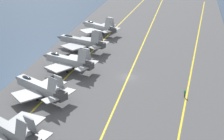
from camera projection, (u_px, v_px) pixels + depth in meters
name	position (u px, v px, depth m)	size (l,w,h in m)	color
ground_plane	(128.00, 79.00, 82.70)	(2000.00, 2000.00, 0.00)	#2D425B
carrier_deck	(128.00, 78.00, 82.62)	(213.20, 52.21, 0.40)	#4C4C4F
deck_stripe_foul_line	(189.00, 82.00, 79.65)	(191.88, 0.36, 0.01)	yellow
deck_stripe_centerline	(128.00, 77.00, 82.54)	(191.88, 0.36, 0.01)	yellow
deck_stripe_edge_line	(72.00, 72.00, 85.43)	(191.88, 0.36, 0.01)	yellow
parked_jet_nearest	(5.00, 128.00, 56.76)	(13.89, 16.56, 6.53)	gray
parked_jet_second	(39.00, 87.00, 71.70)	(12.47, 15.93, 6.37)	#93999E
parked_jet_third	(67.00, 61.00, 85.35)	(12.64, 15.76, 6.71)	#93999E
parked_jet_fourth	(80.00, 41.00, 99.34)	(12.81, 17.13, 6.77)	gray
parked_jet_fifth	(98.00, 27.00, 114.95)	(13.66, 15.12, 6.38)	#9EA3A8
crew_green_vest	(185.00, 93.00, 72.46)	(0.35, 0.43, 1.75)	#383328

